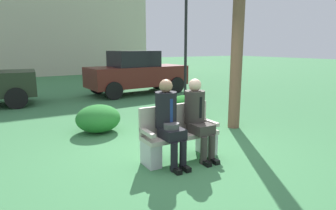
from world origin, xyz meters
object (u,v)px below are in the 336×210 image
shrub_near_bench (98,118)px  parked_car_far (137,72)px  seated_man_left (169,118)px  park_bench (179,136)px  shrub_mid_lawn (184,105)px  street_lamp (186,30)px  seated_man_right (197,115)px

shrub_near_bench → parked_car_far: 5.30m
seated_man_left → parked_car_far: 7.12m
park_bench → seated_man_left: size_ratio=0.96×
park_bench → shrub_mid_lawn: (1.79, 2.50, -0.12)m
parked_car_far → street_lamp: (1.09, -1.81, 1.58)m
shrub_mid_lawn → parked_car_far: 4.11m
street_lamp → seated_man_left: bearing=-126.5°
shrub_mid_lawn → shrub_near_bench: bearing=-172.3°
seated_man_right → parked_car_far: bearing=73.8°
shrub_near_bench → seated_man_left: bearing=-79.3°
park_bench → street_lamp: street_lamp is taller
seated_man_left → park_bench: bearing=24.1°
shrub_mid_lawn → street_lamp: (1.53, 2.23, 2.14)m
parked_car_far → seated_man_left: bearing=-110.5°
park_bench → seated_man_left: 0.46m
seated_man_right → park_bench: bearing=158.6°
seated_man_left → street_lamp: (3.58, 4.85, 1.67)m
shrub_mid_lawn → seated_man_right: bearing=-119.8°
shrub_mid_lawn → parked_car_far: bearing=83.8°
park_bench → shrub_mid_lawn: 3.08m
street_lamp → park_bench: bearing=-125.0°
park_bench → shrub_near_bench: (-0.70, 2.17, -0.09)m
seated_man_right → shrub_near_bench: (-0.99, 2.28, -0.44)m
seated_man_right → parked_car_far: (1.94, 6.66, 0.10)m
shrub_near_bench → street_lamp: street_lamp is taller
seated_man_left → seated_man_right: seated_man_left is taller
seated_man_right → shrub_mid_lawn: 3.05m
parked_car_far → shrub_mid_lawn: bearing=-96.2°
seated_man_right → seated_man_left: bearing=-179.6°
seated_man_left → seated_man_right: 0.56m
street_lamp → parked_car_far: bearing=121.0°
shrub_near_bench → shrub_mid_lawn: (2.49, 0.34, -0.03)m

